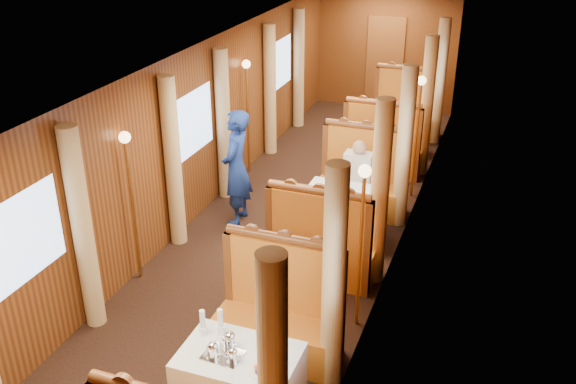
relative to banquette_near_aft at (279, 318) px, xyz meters
The scene contains 44 objects.
floor 2.63m from the banquette_near_aft, 106.79° to the left, with size 3.00×12.00×0.01m, color black, non-canonical shape.
ceiling 3.32m from the banquette_near_aft, 106.79° to the left, with size 3.00×12.00×0.01m, color silver, non-canonical shape.
wall_far 8.56m from the banquette_near_aft, 95.05° to the left, with size 3.00×2.50×0.01m, color brown, non-canonical shape.
wall_left 3.45m from the banquette_near_aft, 132.15° to the left, with size 12.00×2.50×0.01m, color brown, non-canonical shape.
wall_right 2.72m from the banquette_near_aft, 73.21° to the left, with size 12.00×2.50×0.01m, color brown, non-canonical shape.
doorway_far 8.51m from the banquette_near_aft, 95.07° to the left, with size 0.80×0.04×2.00m, color brown.
banquette_near_aft is the anchor object (origin of this frame).
table_mid 2.49m from the banquette_near_aft, 90.00° to the left, with size 1.05×0.72×0.75m, color white.
banquette_mid_fwd 1.47m from the banquette_near_aft, 90.00° to the left, with size 1.30×0.55×1.34m.
banquette_mid_aft 3.50m from the banquette_near_aft, 90.00° to the left, with size 1.30×0.55×1.34m.
table_far 5.99m from the banquette_near_aft, 90.00° to the left, with size 1.05×0.72×0.75m, color white.
banquette_far_fwd 4.97m from the banquette_near_aft, 90.00° to the left, with size 1.30×0.55×1.34m.
banquette_far_aft 7.00m from the banquette_near_aft, 90.00° to the left, with size 1.30×0.55×1.34m.
tea_tray 1.14m from the banquette_near_aft, 96.22° to the right, with size 0.34×0.26×0.01m, color silver.
teapot_left 1.22m from the banquette_near_aft, 99.02° to the right, with size 0.16×0.12×0.13m, color silver, non-canonical shape.
teapot_right 1.19m from the banquette_near_aft, 90.03° to the right, with size 0.14×0.10×0.11m, color silver, non-canonical shape.
teapot_back 1.05m from the banquette_near_aft, 95.77° to the right, with size 0.17×0.12×0.13m, color silver, non-canonical shape.
fruit_plate 1.24m from the banquette_near_aft, 76.15° to the right, with size 0.23×0.23×0.05m.
cup_inboard 1.06m from the banquette_near_aft, 115.24° to the right, with size 0.08×0.08×0.26m.
cup_outboard 0.96m from the banquette_near_aft, 108.36° to the right, with size 0.08×0.08×0.26m.
rose_vase_mid 2.53m from the banquette_near_aft, 90.46° to the left, with size 0.06×0.06×0.36m.
rose_vase_far 6.03m from the banquette_near_aft, 90.07° to the left, with size 0.06×0.06×0.36m.
window_left_near 2.66m from the banquette_near_aft, 155.59° to the right, with size 1.20×0.90×0.01m, color #92ADD2, non-canonical shape.
curtain_left_near_b 2.27m from the banquette_near_aft, behind, with size 0.22×0.22×2.35m, color tan.
window_right_near 1.62m from the banquette_near_aft, 54.07° to the right, with size 1.20×0.90×0.01m, color #92ADD2, non-canonical shape.
curtain_right_near_b 1.01m from the banquette_near_aft, 20.40° to the right, with size 0.22×0.22×2.35m, color tan.
window_left_mid 3.50m from the banquette_near_aft, 131.96° to the left, with size 1.20×0.90×0.01m, color #92ADD2, non-canonical shape.
curtain_left_mid_a 2.83m from the banquette_near_aft, 141.31° to the left, with size 0.22×0.22×2.35m, color tan.
curtain_left_mid_b 3.97m from the banquette_near_aft, 123.11° to the left, with size 0.22×0.22×2.35m, color tan.
window_right_mid 2.79m from the banquette_near_aft, 73.53° to the left, with size 1.20×0.90×0.01m, color #92ADD2, non-canonical shape.
curtain_right_mid_a 1.97m from the banquette_near_aft, 69.73° to the left, with size 0.22×0.22×2.35m, color tan.
curtain_right_mid_b 3.41m from the banquette_near_aft, 79.08° to the left, with size 0.22×0.22×2.35m, color tan.
window_left_far 6.47m from the banquette_near_aft, 110.47° to the left, with size 1.20×0.90×0.01m, color #92ADD2, non-canonical shape.
curtain_left_far_a 5.67m from the banquette_near_aft, 112.25° to the left, with size 0.22×0.22×2.35m, color tan.
curtain_left_far_b 7.13m from the banquette_near_aft, 107.48° to the left, with size 0.22×0.22×2.35m, color tan.
window_right_far 6.12m from the banquette_near_aft, 83.00° to the left, with size 1.20×0.90×0.01m, color #92ADD2, non-canonical shape.
curtain_right_far_a 5.30m from the banquette_near_aft, 83.10° to the left, with size 0.22×0.22×2.35m, color tan.
curtain_right_far_b 6.84m from the banquette_near_aft, 84.68° to the left, with size 0.22×0.22×2.35m, color tan.
sconce_left_fore 2.47m from the banquette_near_aft, 161.11° to the left, with size 0.14×0.14×1.95m.
sconce_right_fore 1.37m from the banquette_near_aft, 48.54° to the left, with size 0.14×0.14×1.95m.
sconce_left_aft 4.85m from the banquette_near_aft, 116.91° to the left, with size 0.14×0.14×1.95m.
sconce_right_aft 4.39m from the banquette_near_aft, 81.28° to the left, with size 0.14×0.14×1.95m.
steward 3.01m from the banquette_near_aft, 122.36° to the left, with size 0.62×0.41×1.70m, color navy.
passenger 3.22m from the banquette_near_aft, 90.00° to the left, with size 0.40×0.44×0.76m.
Camera 1 is at (2.68, -7.55, 4.48)m, focal length 40.00 mm.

